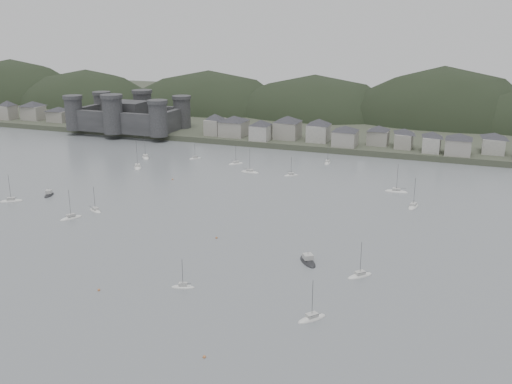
% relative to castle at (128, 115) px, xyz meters
% --- Properties ---
extents(ground, '(900.00, 900.00, 0.00)m').
position_rel_castle_xyz_m(ground, '(120.00, -179.80, -10.96)').
color(ground, slate).
rests_on(ground, ground).
extents(far_shore_land, '(900.00, 250.00, 3.00)m').
position_rel_castle_xyz_m(far_shore_land, '(120.00, 115.20, -9.46)').
color(far_shore_land, '#383D2D').
rests_on(far_shore_land, ground).
extents(forested_ridge, '(851.55, 103.94, 102.57)m').
position_rel_castle_xyz_m(forested_ridge, '(124.83, 89.60, -22.25)').
color(forested_ridge, black).
rests_on(forested_ridge, ground).
extents(castle, '(66.00, 43.00, 20.00)m').
position_rel_castle_xyz_m(castle, '(0.00, 0.00, 0.00)').
color(castle, '#2F2F31').
rests_on(castle, far_shore_land).
extents(waterfront_town, '(451.48, 28.46, 12.92)m').
position_rel_castle_xyz_m(waterfront_town, '(170.59, 3.54, -2.30)').
color(waterfront_town, gray).
rests_on(waterfront_town, far_shore_land).
extents(sailboat_lead, '(6.97, 7.31, 10.49)m').
position_rel_castle_xyz_m(sailboat_lead, '(166.15, -149.04, -10.79)').
color(sailboat_lead, silver).
rests_on(sailboat_lead, ground).
extents(moored_fleet, '(248.10, 162.35, 13.69)m').
position_rel_castle_xyz_m(moored_fleet, '(90.29, -103.18, -10.79)').
color(moored_fleet, silver).
rests_on(moored_fleet, ground).
extents(motor_launch_near, '(7.90, 9.22, 4.13)m').
position_rel_castle_xyz_m(motor_launch_near, '(150.68, -144.89, -10.68)').
color(motor_launch_near, black).
rests_on(motor_launch_near, ground).
extents(motor_launch_far, '(4.84, 7.74, 3.75)m').
position_rel_castle_xyz_m(motor_launch_far, '(39.77, -118.75, -10.67)').
color(motor_launch_far, black).
rests_on(motor_launch_far, ground).
extents(mooring_buoys, '(95.64, 130.53, 0.70)m').
position_rel_castle_xyz_m(mooring_buoys, '(98.48, -133.17, -10.81)').
color(mooring_buoys, '#BA6F3E').
rests_on(mooring_buoys, ground).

